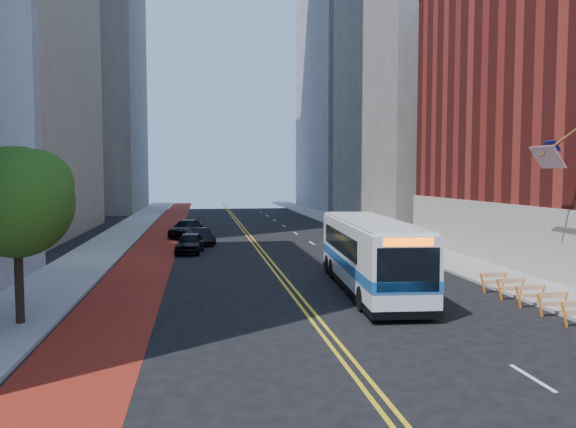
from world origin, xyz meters
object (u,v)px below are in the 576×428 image
at_px(car_c, 187,228).
at_px(car_b, 200,237).
at_px(car_a, 190,243).
at_px(transit_bus, 369,254).
at_px(street_tree, 18,198).

bearing_deg(car_c, car_b, -62.19).
distance_m(car_a, car_b, 4.83).
xyz_separation_m(transit_bus, car_b, (-8.37, 19.76, -1.16)).
height_order(transit_bus, car_a, transit_bus).
distance_m(street_tree, car_c, 31.14).
distance_m(street_tree, transit_bus, 15.99).
height_order(car_a, car_b, car_a).
distance_m(transit_bus, car_b, 21.49).
bearing_deg(transit_bus, car_c, 114.54).
xyz_separation_m(street_tree, car_c, (5.48, 30.38, -4.12)).
xyz_separation_m(car_b, car_c, (-1.21, 6.21, 0.11)).
bearing_deg(car_a, transit_bus, -52.03).
distance_m(transit_bus, car_a, 17.58).
bearing_deg(car_a, car_c, 99.04).
xyz_separation_m(car_a, car_c, (-0.46, 10.98, 0.03)).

